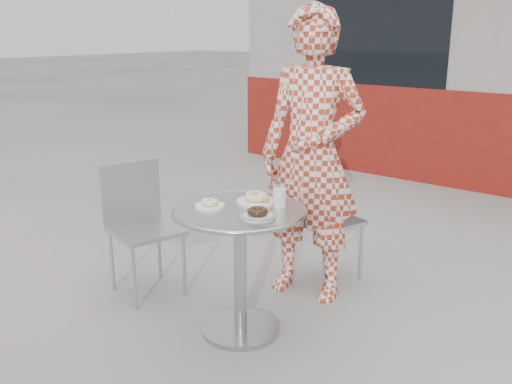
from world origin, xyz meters
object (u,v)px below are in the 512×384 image
Objects in this scene: milk_cup at (279,196)px; chair_far at (325,244)px; plate_far at (257,199)px; plate_checker at (258,214)px; seated_person at (312,156)px; chair_left at (146,255)px; bistro_table at (240,240)px; plate_near at (210,204)px.

chair_far is at bearing 102.64° from milk_cup.
milk_cup is (0.14, 0.02, 0.03)m from plate_far.
milk_cup is at bearing 96.32° from plate_checker.
seated_person is 0.53m from plate_far.
seated_person is 9.68× the size of plate_checker.
chair_left reaches higher than chair_far.
plate_near is at bearing -153.88° from bistro_table.
chair_far is (-0.03, 0.88, -0.29)m from bistro_table.
seated_person is 11.19× the size of plate_near.
plate_near is (-0.12, -0.95, 0.48)m from chair_far.
seated_person is 8.50× the size of plate_far.
seated_person is at bearing 78.41° from plate_near.
bistro_table is 0.41× the size of seated_person.
milk_cup is (0.16, -0.72, 0.52)m from chair_far.
bistro_table is 0.87× the size of chair_left.
plate_checker is at bearing -89.48° from seated_person.
milk_cup reaches higher than bistro_table.
bistro_table is at bearing 163.74° from plate_checker.
milk_cup is at bearing 8.70° from plate_far.
plate_far is at bearing -102.58° from seated_person.
chair_far is at bearing 101.24° from plate_checker.
chair_far reaches higher than bistro_table.
milk_cup is at bearing 40.06° from plate_near.
chair_far reaches higher than plate_near.
seated_person is at bearing 89.31° from plate_far.
chair_far is at bearing 91.86° from bistro_table.
seated_person reaches higher than bistro_table.
chair_left is 5.19× the size of plate_near.
chair_far is at bearing 83.05° from plate_near.
seated_person is at bearing -35.77° from chair_left.
plate_near is (-0.14, -0.07, 0.19)m from bistro_table.
plate_checker is (0.16, -0.05, 0.19)m from bistro_table.
milk_cup is (0.90, 0.16, 0.51)m from chair_left.
seated_person reaches higher than plate_far.
milk_cup reaches higher than plate_far.
chair_far is 5.03× the size of plate_near.
chair_far is 1.15m from chair_left.
seated_person reaches higher than chair_left.
plate_checker is (0.30, 0.03, -0.00)m from plate_near.
chair_left is 0.46× the size of seated_person.
chair_far is 0.88m from plate_far.
bistro_table is at bearing -75.75° from chair_left.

